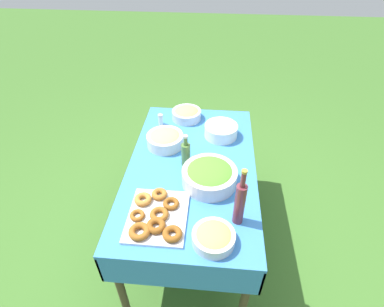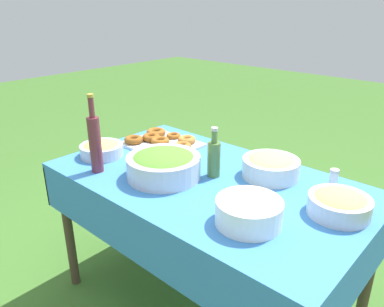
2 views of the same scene
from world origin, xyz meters
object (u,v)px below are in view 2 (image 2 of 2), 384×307
(olive_oil_bottle, at_px, (214,157))
(bread_bowl, at_px, (339,204))
(salad_bowl, at_px, (164,164))
(wine_bottle, at_px, (95,142))
(donut_platter, at_px, (162,141))
(pasta_bowl, at_px, (271,166))
(plate_stack, at_px, (249,212))
(fruit_bowl, at_px, (102,149))

(olive_oil_bottle, bearing_deg, bread_bowl, -174.58)
(salad_bowl, xyz_separation_m, wine_bottle, (0.29, 0.17, 0.09))
(salad_bowl, bearing_deg, donut_platter, -42.25)
(olive_oil_bottle, xyz_separation_m, bread_bowl, (-0.58, -0.06, -0.05))
(pasta_bowl, bearing_deg, plate_stack, 110.50)
(salad_bowl, xyz_separation_m, plate_stack, (-0.52, 0.07, -0.02))
(bread_bowl, relative_size, fruit_bowl, 1.05)
(plate_stack, relative_size, fruit_bowl, 1.10)
(olive_oil_bottle, relative_size, fruit_bowl, 1.06)
(olive_oil_bottle, distance_m, wine_bottle, 0.57)
(wine_bottle, relative_size, bread_bowl, 1.59)
(salad_bowl, xyz_separation_m, olive_oil_bottle, (-0.17, -0.17, 0.03))
(pasta_bowl, xyz_separation_m, fruit_bowl, (0.81, 0.38, -0.02))
(plate_stack, relative_size, bread_bowl, 1.04)
(plate_stack, bearing_deg, bread_bowl, -127.85)
(pasta_bowl, bearing_deg, donut_platter, 4.67)
(donut_platter, xyz_separation_m, bread_bowl, (-1.06, 0.06, 0.03))
(pasta_bowl, distance_m, wine_bottle, 0.84)
(salad_bowl, height_order, fruit_bowl, salad_bowl)
(olive_oil_bottle, relative_size, wine_bottle, 0.63)
(salad_bowl, xyz_separation_m, donut_platter, (0.31, -0.29, -0.04))
(salad_bowl, relative_size, fruit_bowl, 1.53)
(plate_stack, xyz_separation_m, wine_bottle, (0.81, 0.10, 0.10))
(fruit_bowl, bearing_deg, olive_oil_bottle, -160.96)
(olive_oil_bottle, height_order, bread_bowl, olive_oil_bottle)
(wine_bottle, xyz_separation_m, fruit_bowl, (0.15, -0.13, -0.11))
(salad_bowl, bearing_deg, plate_stack, 172.76)
(salad_bowl, relative_size, olive_oil_bottle, 1.44)
(donut_platter, bearing_deg, salad_bowl, 137.75)
(wine_bottle, height_order, fruit_bowl, wine_bottle)
(plate_stack, bearing_deg, salad_bowl, -7.24)
(olive_oil_bottle, relative_size, bread_bowl, 1.00)
(donut_platter, xyz_separation_m, fruit_bowl, (0.12, 0.33, 0.02))
(salad_bowl, relative_size, pasta_bowl, 1.30)
(salad_bowl, bearing_deg, fruit_bowl, 5.40)
(salad_bowl, height_order, olive_oil_bottle, olive_oil_bottle)
(fruit_bowl, bearing_deg, donut_platter, -110.51)
(wine_bottle, distance_m, bread_bowl, 1.11)
(pasta_bowl, distance_m, bread_bowl, 0.40)
(pasta_bowl, relative_size, donut_platter, 0.67)
(pasta_bowl, xyz_separation_m, bread_bowl, (-0.38, 0.12, -0.01))
(plate_stack, xyz_separation_m, olive_oil_bottle, (0.36, -0.23, 0.05))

